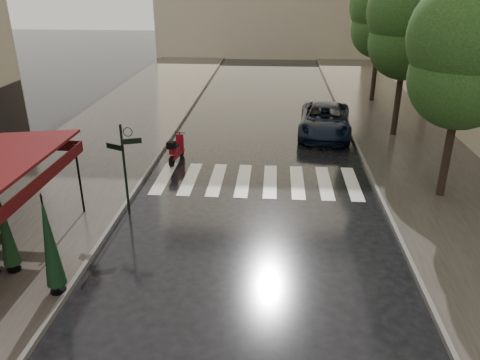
# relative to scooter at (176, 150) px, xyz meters

# --- Properties ---
(ground) EXTENTS (120.00, 120.00, 0.00)m
(ground) POSITION_rel_scooter_xyz_m (0.55, -7.76, -0.52)
(ground) COLOR black
(ground) RESTS_ON ground
(sidewalk_near) EXTENTS (6.00, 60.00, 0.12)m
(sidewalk_near) POSITION_rel_scooter_xyz_m (-3.95, 4.24, -0.46)
(sidewalk_near) COLOR #38332D
(sidewalk_near) RESTS_ON ground
(sidewalk_far) EXTENTS (5.50, 60.00, 0.12)m
(sidewalk_far) POSITION_rel_scooter_xyz_m (10.80, 4.24, -0.46)
(sidewalk_far) COLOR #38332D
(sidewalk_far) RESTS_ON ground
(curb_near) EXTENTS (0.12, 60.00, 0.16)m
(curb_near) POSITION_rel_scooter_xyz_m (-0.90, 4.24, -0.45)
(curb_near) COLOR #595651
(curb_near) RESTS_ON ground
(curb_far) EXTENTS (0.12, 60.00, 0.16)m
(curb_far) POSITION_rel_scooter_xyz_m (8.00, 4.24, -0.45)
(curb_far) COLOR #595651
(curb_far) RESTS_ON ground
(crosswalk) EXTENTS (7.85, 3.20, 0.01)m
(crosswalk) POSITION_rel_scooter_xyz_m (3.52, -1.76, -0.52)
(crosswalk) COLOR silver
(crosswalk) RESTS_ON ground
(signpost) EXTENTS (1.17, 0.29, 3.10)m
(signpost) POSITION_rel_scooter_xyz_m (-0.65, -4.76, 1.31)
(signpost) COLOR black
(signpost) RESTS_ON ground
(tree_near) EXTENTS (3.80, 3.80, 7.99)m
(tree_near) POSITION_rel_scooter_xyz_m (10.15, -2.76, 4.80)
(tree_near) COLOR black
(tree_near) RESTS_ON sidewalk_far
(tree_mid) EXTENTS (3.80, 3.80, 8.34)m
(tree_mid) POSITION_rel_scooter_xyz_m (10.05, 4.24, 5.07)
(tree_mid) COLOR black
(tree_mid) RESTS_ON sidewalk_far
(tree_far) EXTENTS (3.80, 3.80, 8.16)m
(tree_far) POSITION_rel_scooter_xyz_m (10.25, 11.24, 4.93)
(tree_far) COLOR black
(tree_far) RESTS_ON sidewalk_far
(scooter) EXTENTS (0.57, 1.71, 1.13)m
(scooter) POSITION_rel_scooter_xyz_m (0.00, 0.00, 0.00)
(scooter) COLOR black
(scooter) RESTS_ON ground
(parked_car) EXTENTS (2.97, 5.55, 1.48)m
(parked_car) POSITION_rel_scooter_xyz_m (6.65, 4.33, 0.22)
(parked_car) COLOR black
(parked_car) RESTS_ON ground
(parasol_front) EXTENTS (0.48, 0.48, 2.67)m
(parasol_front) POSITION_rel_scooter_xyz_m (-1.10, -9.26, 1.03)
(parasol_front) COLOR black
(parasol_front) RESTS_ON sidewalk_near
(parasol_back) EXTENTS (0.44, 0.44, 2.36)m
(parasol_back) POSITION_rel_scooter_xyz_m (-2.67, -8.46, 0.87)
(parasol_back) COLOR black
(parasol_back) RESTS_ON sidewalk_near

